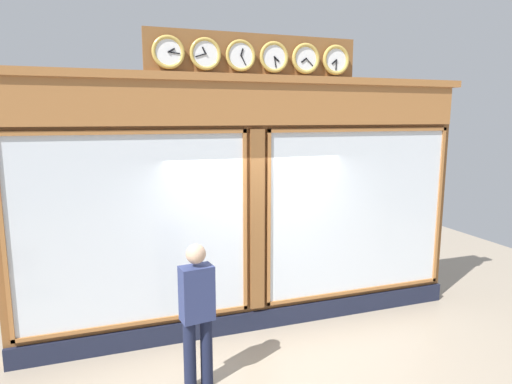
% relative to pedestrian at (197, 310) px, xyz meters
% --- Properties ---
extents(shop_facade, '(6.63, 0.42, 4.12)m').
position_rel_pedestrian_xyz_m(shop_facade, '(-1.08, -1.24, 0.91)').
color(shop_facade, brown).
rests_on(shop_facade, ground_plane).
extents(pedestrian, '(0.39, 0.27, 1.69)m').
position_rel_pedestrian_xyz_m(pedestrian, '(0.00, 0.00, 0.00)').
color(pedestrian, '#191E38').
rests_on(pedestrian, ground_plane).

